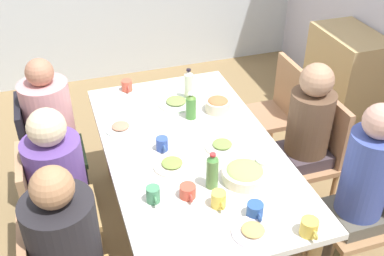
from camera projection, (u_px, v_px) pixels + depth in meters
ground_plane at (192, 233)px, 3.32m from camera, size 6.09×6.09×0.00m
dining_table at (192, 158)px, 2.93m from camera, size 1.83×1.04×0.75m
chair_0 at (49, 208)px, 2.80m from camera, size 0.40×0.40×0.90m
person_0 at (59, 178)px, 2.70m from camera, size 0.33×0.33×1.19m
chair_1 at (367, 211)px, 2.78m from camera, size 0.40×0.40×0.90m
person_1 at (362, 185)px, 2.63m from camera, size 0.30×0.30×1.26m
chair_2 at (275, 108)px, 3.74m from camera, size 0.40×0.40×0.90m
chair_3 at (314, 152)px, 3.26m from camera, size 0.40×0.40×0.90m
person_3 at (307, 129)px, 3.11m from camera, size 0.30×0.30×1.20m
chair_4 at (43, 150)px, 3.28m from camera, size 0.40×0.40×0.90m
person_4 at (51, 123)px, 3.18m from camera, size 0.33×0.33×1.20m
person_5 at (69, 252)px, 2.20m from camera, size 0.33×0.33×1.27m
plate_0 at (222, 146)px, 2.89m from camera, size 0.22×0.22×0.04m
plate_1 at (172, 164)px, 2.73m from camera, size 0.22×0.22×0.04m
plate_2 at (121, 128)px, 3.05m from camera, size 0.21×0.21×0.04m
plate_3 at (253, 231)px, 2.30m from camera, size 0.21×0.21×0.04m
plate_4 at (176, 102)px, 3.31m from camera, size 0.26×0.26×0.04m
bowl_0 at (218, 104)px, 3.23m from camera, size 0.17×0.17×0.10m
bowl_1 at (245, 173)px, 2.62m from camera, size 0.26×0.26×0.08m
cup_0 at (255, 210)px, 2.39m from camera, size 0.12×0.09×0.08m
cup_1 at (127, 86)px, 3.46m from camera, size 0.11×0.08×0.08m
cup_2 at (153, 195)px, 2.47m from camera, size 0.11×0.07×0.09m
cup_3 at (162, 144)px, 2.85m from camera, size 0.11×0.07×0.09m
cup_4 at (219, 200)px, 2.44m from camera, size 0.11×0.08×0.09m
cup_5 at (309, 227)px, 2.28m from camera, size 0.12×0.09×0.09m
cup_6 at (263, 165)px, 2.68m from camera, size 0.12×0.09×0.09m
cup_7 at (188, 192)px, 2.51m from camera, size 0.13×0.09×0.07m
bottle_0 at (189, 85)px, 3.32m from camera, size 0.06×0.06×0.24m
bottle_1 at (212, 171)px, 2.54m from camera, size 0.07×0.07×0.23m
bottle_2 at (191, 106)px, 3.12m from camera, size 0.07×0.07×0.20m
side_cabinet at (344, 79)px, 4.26m from camera, size 0.70×0.44×0.90m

